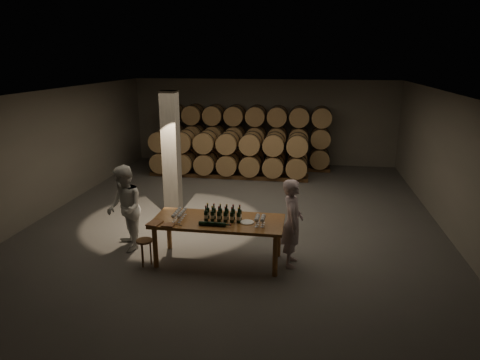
% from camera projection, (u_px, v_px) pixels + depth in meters
% --- Properties ---
extents(room, '(12.00, 12.00, 12.00)m').
position_uv_depth(room, '(171.00, 153.00, 11.12)').
color(room, '#555350').
rests_on(room, ground).
extents(tasting_table, '(2.60, 1.10, 0.90)m').
position_uv_depth(tasting_table, '(218.00, 225.00, 8.52)').
color(tasting_table, brown).
rests_on(tasting_table, ground).
extents(barrel_stack_back, '(6.26, 0.95, 2.31)m').
position_uv_depth(barrel_stack_back, '(246.00, 136.00, 15.80)').
color(barrel_stack_back, '#55361D').
rests_on(barrel_stack_back, ground).
extents(barrel_stack_front, '(5.48, 0.95, 1.57)m').
position_uv_depth(barrel_stack_front, '(228.00, 153.00, 14.63)').
color(barrel_stack_front, '#55361D').
rests_on(barrel_stack_front, ground).
extents(bottle_cluster, '(0.73, 0.23, 0.32)m').
position_uv_depth(bottle_cluster, '(223.00, 215.00, 8.43)').
color(bottle_cluster, black).
rests_on(bottle_cluster, tasting_table).
extents(lying_bottles, '(0.63, 0.08, 0.08)m').
position_uv_depth(lying_bottles, '(213.00, 224.00, 8.17)').
color(lying_bottles, black).
rests_on(lying_bottles, tasting_table).
extents(glass_cluster_left, '(0.19, 0.52, 0.16)m').
position_uv_depth(glass_cluster_left, '(179.00, 213.00, 8.54)').
color(glass_cluster_left, silver).
rests_on(glass_cluster_left, tasting_table).
extents(glass_cluster_right, '(0.20, 0.31, 0.18)m').
position_uv_depth(glass_cluster_right, '(260.00, 218.00, 8.21)').
color(glass_cluster_right, silver).
rests_on(glass_cluster_right, tasting_table).
extents(plate, '(0.27, 0.27, 0.02)m').
position_uv_depth(plate, '(247.00, 222.00, 8.35)').
color(plate, white).
rests_on(plate, tasting_table).
extents(notebook_near, '(0.24, 0.19, 0.03)m').
position_uv_depth(notebook_near, '(168.00, 225.00, 8.19)').
color(notebook_near, brown).
rests_on(notebook_near, tasting_table).
extents(notebook_corner, '(0.29, 0.34, 0.03)m').
position_uv_depth(notebook_corner, '(154.00, 223.00, 8.28)').
color(notebook_corner, brown).
rests_on(notebook_corner, tasting_table).
extents(pen, '(0.12, 0.04, 0.01)m').
position_uv_depth(pen, '(179.00, 225.00, 8.22)').
color(pen, black).
rests_on(pen, tasting_table).
extents(stool, '(0.32, 0.32, 0.54)m').
position_uv_depth(stool, '(145.00, 245.00, 8.46)').
color(stool, '#55361D').
rests_on(stool, ground).
extents(person_man, '(0.44, 0.66, 1.77)m').
position_uv_depth(person_man, '(292.00, 223.00, 8.37)').
color(person_man, beige).
rests_on(person_man, ground).
extents(person_woman, '(1.07, 1.13, 1.85)m').
position_uv_depth(person_woman, '(125.00, 208.00, 9.06)').
color(person_woman, silver).
rests_on(person_woman, ground).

